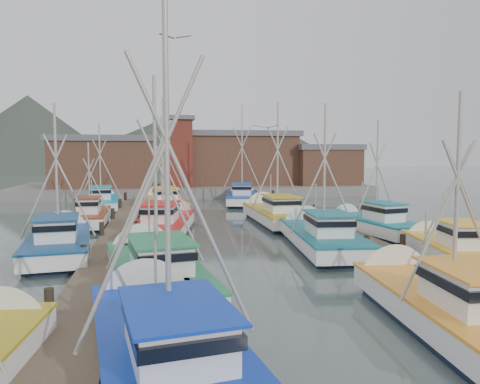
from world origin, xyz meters
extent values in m
plane|color=#43514E|center=(0.00, 0.00, 0.00)|extent=(260.00, 260.00, 0.00)
cube|color=#4D3D30|center=(-7.00, 4.00, 0.20)|extent=(2.20, 46.00, 0.40)
cylinder|color=black|center=(-8.00, -9.00, 0.45)|extent=(0.30, 0.30, 1.50)
cylinder|color=black|center=(-8.00, -2.00, 0.45)|extent=(0.30, 0.30, 1.50)
cylinder|color=black|center=(-8.00, 5.00, 0.45)|extent=(0.30, 0.30, 1.50)
cylinder|color=black|center=(-8.00, 12.00, 0.45)|extent=(0.30, 0.30, 1.50)
cylinder|color=black|center=(-8.00, 19.00, 0.45)|extent=(0.30, 0.30, 1.50)
cylinder|color=black|center=(-8.00, 26.00, 0.45)|extent=(0.30, 0.30, 1.50)
cylinder|color=black|center=(-6.00, -9.00, 0.45)|extent=(0.30, 0.30, 1.50)
cylinder|color=black|center=(-6.00, -2.00, 0.45)|extent=(0.30, 0.30, 1.50)
cylinder|color=black|center=(-6.00, 5.00, 0.45)|extent=(0.30, 0.30, 1.50)
cylinder|color=black|center=(-6.00, 12.00, 0.45)|extent=(0.30, 0.30, 1.50)
cylinder|color=black|center=(-6.00, 19.00, 0.45)|extent=(0.30, 0.30, 1.50)
cylinder|color=black|center=(-6.00, 26.00, 0.45)|extent=(0.30, 0.30, 1.50)
cube|color=#4D3D30|center=(7.00, 4.00, 0.20)|extent=(2.20, 46.00, 0.40)
cylinder|color=black|center=(6.00, -9.00, 0.45)|extent=(0.30, 0.30, 1.50)
cylinder|color=black|center=(6.00, -2.00, 0.45)|extent=(0.30, 0.30, 1.50)
cylinder|color=black|center=(6.00, 5.00, 0.45)|extent=(0.30, 0.30, 1.50)
cylinder|color=black|center=(6.00, 12.00, 0.45)|extent=(0.30, 0.30, 1.50)
cylinder|color=black|center=(6.00, 19.00, 0.45)|extent=(0.30, 0.30, 1.50)
cylinder|color=black|center=(6.00, 26.00, 0.45)|extent=(0.30, 0.30, 1.50)
cylinder|color=black|center=(8.00, -2.00, 0.45)|extent=(0.30, 0.30, 1.50)
cylinder|color=black|center=(8.00, 5.00, 0.45)|extent=(0.30, 0.30, 1.50)
cylinder|color=black|center=(8.00, 12.00, 0.45)|extent=(0.30, 0.30, 1.50)
cylinder|color=black|center=(8.00, 19.00, 0.45)|extent=(0.30, 0.30, 1.50)
cylinder|color=black|center=(8.00, 26.00, 0.45)|extent=(0.30, 0.30, 1.50)
cube|color=gray|center=(0.00, 37.00, 0.60)|extent=(44.00, 16.00, 1.20)
cube|color=brown|center=(-11.00, 35.00, 3.95)|extent=(12.00, 8.00, 5.50)
cube|color=slate|center=(-11.00, 35.00, 7.05)|extent=(12.72, 8.48, 0.70)
cube|color=brown|center=(6.00, 37.00, 4.30)|extent=(14.00, 9.00, 6.20)
cube|color=slate|center=(6.00, 37.00, 7.75)|extent=(14.84, 9.54, 0.70)
cube|color=brown|center=(17.00, 34.00, 3.45)|extent=(8.00, 6.00, 4.50)
cube|color=slate|center=(17.00, 34.00, 6.05)|extent=(8.48, 6.36, 0.70)
cube|color=maroon|center=(-2.00, 33.00, 5.20)|extent=(3.00, 3.00, 8.00)
cube|color=slate|center=(-2.00, 33.00, 9.45)|extent=(3.60, 3.60, 0.50)
cone|color=#3C453A|center=(-40.00, 115.00, 0.00)|extent=(110.00, 110.00, 42.00)
cone|color=#3C453A|center=(-5.00, 130.00, 0.00)|extent=(140.00, 140.00, 30.00)
cone|color=#3C453A|center=(35.00, 120.00, 0.00)|extent=(90.00, 90.00, 24.00)
cube|color=#0E1B31|center=(-4.36, -13.29, 0.05)|extent=(4.08, 8.83, 0.70)
cube|color=white|center=(-4.36, -13.29, 0.70)|extent=(4.64, 10.03, 0.80)
cube|color=#0D34BA|center=(-4.36, -13.29, 1.08)|extent=(4.75, 10.14, 0.10)
cone|color=white|center=(-5.13, -8.52, 0.55)|extent=(3.15, 1.57, 3.02)
cube|color=white|center=(-4.18, -14.43, 1.65)|extent=(2.39, 3.17, 1.10)
cube|color=black|center=(-4.18, -14.43, 1.88)|extent=(2.56, 3.48, 0.28)
cube|color=#0D34BA|center=(-4.18, -14.43, 2.24)|extent=(2.71, 3.69, 0.07)
cylinder|color=#A6A298|center=(-4.33, -13.48, 5.38)|extent=(0.15, 0.15, 8.56)
cylinder|color=#A6A298|center=(-4.94, -13.58, 4.38)|extent=(3.03, 0.59, 6.69)
cylinder|color=#A6A298|center=(-3.72, -13.38, 4.38)|extent=(3.03, 0.59, 6.69)
cylinder|color=#A6A298|center=(-4.64, -11.57, 2.30)|extent=(0.09, 0.09, 2.69)
cube|color=#0E1B31|center=(4.18, -11.65, 0.05)|extent=(3.12, 7.97, 0.70)
cube|color=white|center=(4.18, -11.65, 0.70)|extent=(3.55, 9.06, 0.80)
cube|color=#FF9E2B|center=(4.18, -11.65, 1.08)|extent=(3.64, 9.16, 0.10)
cone|color=white|center=(4.51, -7.23, 0.55)|extent=(2.85, 1.31, 2.77)
cube|color=white|center=(4.10, -12.71, 1.65)|extent=(1.99, 2.79, 1.10)
cube|color=black|center=(4.10, -12.71, 1.88)|extent=(2.12, 3.06, 0.28)
cube|color=#FF9E2B|center=(4.10, -12.71, 2.24)|extent=(2.25, 3.25, 0.07)
cylinder|color=#A6A298|center=(4.17, -11.83, 4.18)|extent=(0.13, 0.13, 6.16)
cylinder|color=#A6A298|center=(3.60, -11.79, 3.45)|extent=(2.21, 0.26, 4.82)
cylinder|color=#A6A298|center=(4.73, -11.87, 3.45)|extent=(2.21, 0.26, 4.82)
cylinder|color=#A6A298|center=(4.30, -10.06, 2.30)|extent=(0.08, 0.08, 2.47)
cone|color=white|center=(-8.83, -10.14, 0.55)|extent=(2.61, 1.34, 2.51)
cube|color=#0E1B31|center=(-4.68, -5.75, 0.05)|extent=(4.08, 8.84, 0.70)
cube|color=white|center=(-4.68, -5.75, 0.70)|extent=(4.64, 10.05, 0.80)
cube|color=#1C8047|center=(-4.68, -5.75, 1.08)|extent=(4.75, 10.16, 0.10)
cone|color=white|center=(-5.44, -0.98, 0.55)|extent=(3.16, 1.56, 3.02)
cube|color=white|center=(-4.49, -6.90, 1.65)|extent=(2.39, 3.17, 1.10)
cube|color=black|center=(-4.49, -6.90, 1.88)|extent=(2.56, 3.48, 0.28)
cube|color=#1C8047|center=(-4.49, -6.90, 2.24)|extent=(2.71, 3.69, 0.07)
cylinder|color=#A6A298|center=(-4.65, -5.94, 4.75)|extent=(0.15, 0.15, 7.29)
cylinder|color=#A6A298|center=(-5.26, -6.04, 3.89)|extent=(2.60, 0.51, 5.70)
cylinder|color=#A6A298|center=(-4.04, -5.84, 3.89)|extent=(2.60, 0.51, 5.70)
cylinder|color=#A6A298|center=(-4.95, -4.03, 2.30)|extent=(0.09, 0.09, 2.70)
cube|color=#0E1B31|center=(4.43, 0.26, 0.05)|extent=(3.43, 8.54, 0.70)
cube|color=white|center=(4.43, 0.26, 0.70)|extent=(3.90, 9.70, 0.80)
cube|color=#0F6979|center=(4.43, 0.26, 1.08)|extent=(4.00, 9.81, 0.10)
cone|color=white|center=(4.84, 4.97, 0.55)|extent=(3.05, 1.35, 2.96)
cube|color=white|center=(4.33, -0.88, 1.65)|extent=(2.15, 3.00, 1.10)
cube|color=black|center=(4.33, -0.88, 1.88)|extent=(2.30, 3.29, 0.28)
cube|color=#0F6979|center=(4.33, -0.88, 2.24)|extent=(2.44, 3.49, 0.07)
cylinder|color=#A6A298|center=(4.41, 0.07, 4.60)|extent=(0.14, 0.14, 7.00)
cylinder|color=#A6A298|center=(3.81, 0.12, 3.78)|extent=(2.51, 0.32, 5.48)
cylinder|color=#A6A298|center=(5.02, 0.02, 3.78)|extent=(2.51, 0.32, 5.48)
cylinder|color=#A6A298|center=(4.58, 1.96, 2.30)|extent=(0.08, 0.08, 2.64)
cube|color=#0E1B31|center=(-9.72, 1.18, 0.05)|extent=(3.57, 8.25, 0.70)
cube|color=white|center=(-9.72, 1.18, 0.70)|extent=(4.06, 9.37, 0.80)
cube|color=navy|center=(-9.72, 1.18, 1.08)|extent=(4.16, 9.47, 0.10)
cone|color=white|center=(-10.29, 5.68, 0.55)|extent=(2.95, 1.45, 2.83)
cube|color=white|center=(-9.59, 0.10, 1.65)|extent=(2.15, 2.93, 1.10)
cube|color=black|center=(-9.59, 0.10, 1.88)|extent=(2.31, 3.21, 0.28)
cube|color=navy|center=(-9.59, 0.10, 2.24)|extent=(2.45, 3.41, 0.07)
cylinder|color=#A6A298|center=(-9.70, 1.00, 4.53)|extent=(0.15, 0.15, 6.86)
cylinder|color=#A6A298|center=(-10.32, 0.92, 3.72)|extent=(2.46, 0.41, 5.37)
cylinder|color=#A6A298|center=(-9.08, 1.07, 3.72)|extent=(2.46, 0.41, 5.37)
cylinder|color=#A6A298|center=(-9.93, 2.80, 2.30)|extent=(0.09, 0.09, 2.72)
cube|color=#0E1B31|center=(9.45, -4.12, 0.05)|extent=(3.25, 6.80, 0.70)
cube|color=white|center=(9.45, -4.12, 0.70)|extent=(3.69, 7.73, 0.80)
cube|color=yellow|center=(9.45, -4.12, 1.08)|extent=(3.78, 7.81, 0.10)
cone|color=white|center=(10.10, -0.47, 0.55)|extent=(2.50, 1.49, 2.34)
cube|color=white|center=(9.30, -4.99, 1.65)|extent=(1.88, 2.45, 1.10)
cube|color=black|center=(9.30, -4.99, 1.88)|extent=(2.01, 2.69, 0.28)
cube|color=yellow|center=(9.30, -4.99, 2.24)|extent=(2.13, 2.85, 0.07)
cylinder|color=#A6A298|center=(9.43, -4.26, 4.17)|extent=(0.13, 0.13, 6.15)
cylinder|color=#A6A298|center=(8.94, -4.18, 3.45)|extent=(2.18, 0.46, 4.81)
cylinder|color=#A6A298|center=(9.92, -4.35, 3.45)|extent=(2.18, 0.46, 4.81)
cylinder|color=#A6A298|center=(9.68, -2.80, 2.30)|extent=(0.07, 0.07, 2.17)
cube|color=#0E1B31|center=(-4.25, 6.59, 0.05)|extent=(4.16, 8.86, 0.70)
cube|color=white|center=(-4.25, 6.59, 0.70)|extent=(4.72, 10.07, 0.80)
cube|color=red|center=(-4.25, 6.59, 1.08)|extent=(4.83, 10.18, 0.10)
cone|color=white|center=(-3.44, 11.36, 0.55)|extent=(3.17, 1.59, 3.02)
cube|color=white|center=(-4.44, 5.45, 1.65)|extent=(2.41, 3.19, 1.10)
cube|color=black|center=(-4.44, 5.45, 1.88)|extent=(2.58, 3.50, 0.28)
cube|color=red|center=(-4.44, 5.45, 2.24)|extent=(2.74, 3.71, 0.07)
cylinder|color=#A6A298|center=(-4.28, 6.40, 4.42)|extent=(0.16, 0.16, 6.64)
cylinder|color=#A6A298|center=(-4.89, 6.50, 3.64)|extent=(2.37, 0.50, 5.20)
cylinder|color=#A6A298|center=(-3.67, 6.30, 3.64)|extent=(2.37, 0.50, 5.20)
cylinder|color=#A6A298|center=(-3.96, 8.31, 2.30)|extent=(0.09, 0.09, 2.70)
cube|color=#0E1B31|center=(4.29, 10.04, 0.05)|extent=(2.99, 8.71, 0.70)
cube|color=white|center=(4.29, 10.04, 0.70)|extent=(3.40, 9.90, 0.80)
cube|color=gold|center=(4.29, 10.04, 1.08)|extent=(3.50, 10.00, 0.10)
cone|color=white|center=(4.19, 14.96, 0.55)|extent=(3.10, 1.16, 3.08)
cube|color=white|center=(4.32, 8.86, 1.65)|extent=(2.04, 2.99, 1.10)
cube|color=black|center=(4.32, 8.86, 1.88)|extent=(2.18, 3.29, 0.28)
cube|color=gold|center=(4.32, 8.86, 2.24)|extent=(2.31, 3.49, 0.07)
cylinder|color=#A6A298|center=(4.30, 9.84, 5.15)|extent=(0.14, 0.14, 8.10)
cylinder|color=#A6A298|center=(3.67, 9.83, 4.20)|extent=(2.90, 0.16, 6.34)
cylinder|color=#A6A298|center=(4.92, 9.86, 4.20)|extent=(2.90, 0.16, 6.34)
cylinder|color=#A6A298|center=(4.26, 11.81, 2.30)|extent=(0.08, 0.08, 2.75)
cube|color=#0E1B31|center=(-9.49, 11.05, 0.05)|extent=(2.21, 6.37, 0.70)
cube|color=white|center=(-9.49, 11.05, 0.70)|extent=(2.51, 7.24, 0.80)
cube|color=maroon|center=(-9.49, 11.05, 1.08)|extent=(2.58, 7.31, 0.10)
cone|color=white|center=(-9.58, 14.64, 0.55)|extent=(2.27, 1.16, 2.24)
cube|color=white|center=(-9.47, 10.18, 1.65)|extent=(1.50, 2.19, 1.10)
cube|color=black|center=(-9.47, 10.18, 1.88)|extent=(1.60, 2.41, 0.28)
cube|color=maroon|center=(-9.47, 10.18, 2.24)|extent=(1.70, 2.55, 0.07)
cylinder|color=#A6A298|center=(-9.49, 10.90, 3.62)|extent=(0.11, 0.11, 5.04)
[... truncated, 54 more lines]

